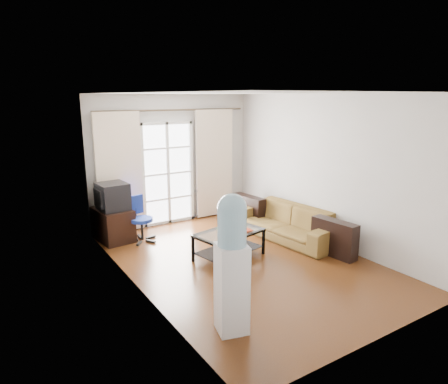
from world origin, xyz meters
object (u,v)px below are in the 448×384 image
(task_chair, at_px, (141,228))
(water_cooler, at_px, (232,262))
(coffee_table, at_px, (229,241))
(tv_stand, at_px, (113,224))
(crt_tv, at_px, (112,196))
(sofa, at_px, (287,222))

(task_chair, relative_size, water_cooler, 0.52)
(coffee_table, bearing_deg, tv_stand, 125.79)
(coffee_table, relative_size, crt_tv, 2.15)
(coffee_table, xyz_separation_m, tv_stand, (-1.37, 1.90, 0.01))
(sofa, bearing_deg, tv_stand, -127.07)
(water_cooler, bearing_deg, crt_tv, 108.31)
(crt_tv, bearing_deg, sofa, -34.27)
(tv_stand, bearing_deg, task_chair, -45.42)
(sofa, xyz_separation_m, task_chair, (-2.40, 1.35, -0.06))
(tv_stand, height_order, crt_tv, crt_tv)
(tv_stand, relative_size, crt_tv, 1.43)
(task_chair, height_order, water_cooler, water_cooler)
(tv_stand, bearing_deg, crt_tv, -97.59)
(sofa, relative_size, tv_stand, 2.69)
(task_chair, bearing_deg, coffee_table, -72.74)
(sofa, height_order, water_cooler, water_cooler)
(sofa, relative_size, water_cooler, 1.36)
(coffee_table, relative_size, task_chair, 1.47)
(coffee_table, height_order, crt_tv, crt_tv)
(coffee_table, height_order, task_chair, task_chair)
(sofa, height_order, coffee_table, sofa)
(sofa, distance_m, water_cooler, 3.34)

